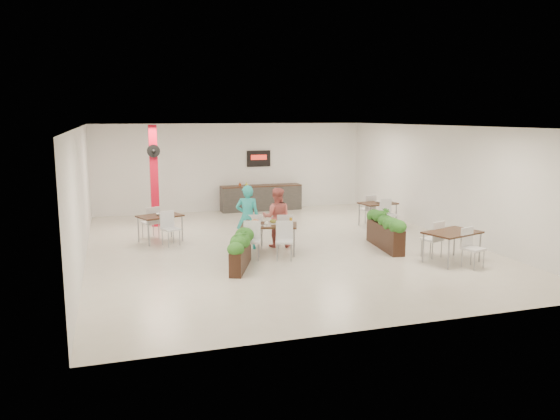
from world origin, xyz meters
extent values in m
plane|color=beige|center=(0.00, 0.00, 0.00)|extent=(12.00, 12.00, 0.00)
cube|color=white|center=(0.00, 6.00, 1.60)|extent=(10.00, 0.10, 3.20)
cube|color=white|center=(0.00, -6.00, 1.60)|extent=(10.00, 0.10, 3.20)
cube|color=white|center=(-5.00, 0.00, 1.60)|extent=(0.10, 12.00, 3.20)
cube|color=white|center=(5.00, 0.00, 1.60)|extent=(0.10, 12.00, 3.20)
cube|color=white|center=(0.00, 0.00, 3.20)|extent=(10.00, 12.00, 0.04)
cube|color=red|center=(-3.00, 3.80, 1.60)|extent=(0.25, 0.25, 3.20)
cylinder|color=black|center=(-3.00, 3.62, 2.40)|extent=(0.40, 0.06, 0.40)
sphere|color=black|center=(-3.00, 3.58, 2.40)|extent=(0.12, 0.12, 0.12)
cube|color=#2C2A27|center=(1.00, 5.65, 0.45)|extent=(3.00, 0.60, 0.90)
cube|color=black|center=(1.00, 5.65, 0.92)|extent=(3.00, 0.62, 0.04)
cube|color=black|center=(1.00, 5.96, 1.90)|extent=(0.90, 0.04, 0.60)
cube|color=red|center=(1.00, 5.93, 1.95)|extent=(0.60, 0.02, 0.18)
imported|color=#9B3E19|center=(0.20, 5.65, 1.04)|extent=(0.09, 0.09, 0.19)
imported|color=yellow|center=(0.45, 5.65, 1.02)|extent=(0.13, 0.13, 0.17)
cube|color=black|center=(-0.53, -0.64, 0.73)|extent=(1.58, 1.21, 0.04)
cylinder|color=gray|center=(-1.24, -0.75, 0.35)|extent=(0.04, 0.04, 0.71)
cylinder|color=gray|center=(-0.03, -1.17, 0.35)|extent=(0.04, 0.04, 0.71)
cylinder|color=gray|center=(-1.02, -0.10, 0.35)|extent=(0.04, 0.04, 0.71)
cylinder|color=gray|center=(0.19, -0.52, 0.35)|extent=(0.04, 0.04, 0.71)
cube|color=white|center=(-0.71, 0.06, 0.45)|extent=(0.53, 0.53, 0.05)
cube|color=white|center=(-0.77, -0.12, 0.70)|extent=(0.41, 0.18, 0.45)
cylinder|color=gray|center=(-0.49, 0.17, 0.21)|extent=(0.02, 0.02, 0.43)
cylinder|color=gray|center=(-0.81, 0.28, 0.21)|extent=(0.02, 0.02, 0.43)
cylinder|color=gray|center=(-0.60, -0.15, 0.21)|extent=(0.02, 0.02, 0.43)
cylinder|color=gray|center=(-0.92, -0.04, 0.21)|extent=(0.02, 0.02, 0.43)
cube|color=white|center=(0.05, -0.20, 0.45)|extent=(0.53, 0.53, 0.05)
cube|color=white|center=(-0.01, -0.38, 0.70)|extent=(0.41, 0.18, 0.45)
cylinder|color=gray|center=(0.27, -0.09, 0.21)|extent=(0.02, 0.02, 0.43)
cylinder|color=gray|center=(-0.06, 0.02, 0.21)|extent=(0.02, 0.02, 0.43)
cylinder|color=gray|center=(0.15, -0.42, 0.21)|extent=(0.02, 0.02, 0.43)
cylinder|color=gray|center=(-0.17, -0.30, 0.21)|extent=(0.02, 0.02, 0.43)
cube|color=white|center=(-1.10, -1.07, 0.45)|extent=(0.53, 0.53, 0.05)
cube|color=white|center=(-1.04, -0.89, 0.70)|extent=(0.41, 0.18, 0.45)
cylinder|color=gray|center=(-1.32, -1.18, 0.21)|extent=(0.02, 0.02, 0.43)
cylinder|color=gray|center=(-1.00, -1.29, 0.21)|extent=(0.02, 0.02, 0.43)
cylinder|color=gray|center=(-1.20, -0.86, 0.21)|extent=(0.02, 0.02, 0.43)
cylinder|color=gray|center=(-0.88, -0.97, 0.21)|extent=(0.02, 0.02, 0.43)
cube|color=white|center=(-0.34, -1.33, 0.45)|extent=(0.53, 0.53, 0.05)
cube|color=white|center=(-0.28, -1.15, 0.70)|extent=(0.41, 0.18, 0.45)
cylinder|color=gray|center=(-0.56, -1.44, 0.21)|extent=(0.02, 0.02, 0.43)
cylinder|color=gray|center=(-0.24, -1.55, 0.21)|extent=(0.02, 0.02, 0.43)
cylinder|color=gray|center=(-0.45, -1.12, 0.21)|extent=(0.02, 0.02, 0.43)
cylinder|color=gray|center=(-0.13, -1.23, 0.21)|extent=(0.02, 0.02, 0.43)
cube|color=white|center=(-0.89, -0.62, 0.76)|extent=(0.38, 0.38, 0.01)
ellipsoid|color=#9D5B27|center=(-0.89, -0.62, 0.83)|extent=(0.22, 0.22, 0.13)
cube|color=white|center=(-0.39, -0.56, 0.76)|extent=(0.33, 0.33, 0.01)
ellipsoid|color=orange|center=(-0.39, -0.56, 0.82)|extent=(0.18, 0.18, 0.11)
cube|color=white|center=(-0.19, -0.88, 0.76)|extent=(0.33, 0.33, 0.01)
ellipsoid|color=#531510|center=(-0.19, -0.88, 0.81)|extent=(0.16, 0.16, 0.10)
cube|color=white|center=(-0.63, -0.79, 0.76)|extent=(0.23, 0.23, 0.01)
ellipsoid|color=white|center=(-0.63, -0.79, 0.80)|extent=(0.12, 0.12, 0.07)
cylinder|color=orange|center=(0.04, -0.67, 0.82)|extent=(0.07, 0.07, 0.15)
imported|color=#532C23|center=(-1.01, -0.36, 0.80)|extent=(0.12, 0.12, 0.10)
imported|color=#29B5B1|center=(-0.93, 0.01, 0.85)|extent=(0.72, 0.59, 1.70)
imported|color=#DB6A61|center=(-0.13, 0.01, 0.80)|extent=(0.93, 0.82, 1.60)
cube|color=black|center=(-1.55, -1.80, 0.27)|extent=(0.86, 1.60, 0.54)
ellipsoid|color=#1E5F1B|center=(-1.80, -2.41, 0.66)|extent=(0.40, 0.40, 0.32)
ellipsoid|color=#1E5F1B|center=(-1.68, -2.10, 0.66)|extent=(0.40, 0.40, 0.32)
ellipsoid|color=#1E5F1B|center=(-1.55, -1.80, 0.66)|extent=(0.40, 0.40, 0.32)
ellipsoid|color=#1E5F1B|center=(-1.43, -1.49, 0.66)|extent=(0.40, 0.40, 0.32)
ellipsoid|color=#1E5F1B|center=(-1.30, -1.19, 0.66)|extent=(0.40, 0.40, 0.32)
imported|color=#1E5F1B|center=(-1.55, -1.80, 0.71)|extent=(0.32, 0.27, 0.35)
cube|color=black|center=(2.56, -1.03, 0.32)|extent=(0.55, 1.97, 0.65)
ellipsoid|color=#1E5F1B|center=(2.47, -1.84, 0.77)|extent=(0.40, 0.40, 0.32)
ellipsoid|color=#1E5F1B|center=(2.51, -1.44, 0.77)|extent=(0.40, 0.40, 0.32)
ellipsoid|color=#1E5F1B|center=(2.56, -1.03, 0.77)|extent=(0.40, 0.40, 0.32)
ellipsoid|color=#1E5F1B|center=(2.61, -0.62, 0.77)|extent=(0.40, 0.40, 0.32)
ellipsoid|color=#1E5F1B|center=(2.66, -0.21, 0.77)|extent=(0.40, 0.40, 0.32)
imported|color=#1E5F1B|center=(2.56, -1.03, 0.86)|extent=(0.24, 0.24, 0.42)
cube|color=black|center=(-3.06, 1.53, 0.73)|extent=(1.34, 1.13, 0.04)
cylinder|color=gray|center=(-3.41, 1.04, 0.35)|extent=(0.04, 0.04, 0.71)
cylinder|color=gray|center=(-2.46, 1.43, 0.35)|extent=(0.04, 0.04, 0.71)
cylinder|color=gray|center=(-3.65, 1.63, 0.35)|extent=(0.04, 0.04, 0.71)
cylinder|color=gray|center=(-2.71, 2.02, 0.35)|extent=(0.04, 0.04, 0.71)
cube|color=white|center=(-3.28, 2.08, 0.45)|extent=(0.55, 0.55, 0.05)
cube|color=white|center=(-3.21, 1.91, 0.70)|extent=(0.40, 0.20, 0.45)
cylinder|color=gray|center=(-3.19, 2.31, 0.21)|extent=(0.02, 0.02, 0.43)
cylinder|color=gray|center=(-3.51, 2.18, 0.21)|extent=(0.02, 0.02, 0.43)
cylinder|color=gray|center=(-3.06, 1.99, 0.21)|extent=(0.02, 0.02, 0.43)
cylinder|color=gray|center=(-3.38, 1.86, 0.21)|extent=(0.02, 0.02, 0.43)
cube|color=white|center=(-2.83, 0.97, 0.45)|extent=(0.55, 0.55, 0.05)
cube|color=white|center=(-2.90, 1.15, 0.70)|extent=(0.40, 0.20, 0.45)
cylinder|color=gray|center=(-2.92, 0.75, 0.21)|extent=(0.02, 0.02, 0.43)
cylinder|color=gray|center=(-2.61, 0.88, 0.21)|extent=(0.02, 0.02, 0.43)
cylinder|color=gray|center=(-3.05, 1.07, 0.21)|extent=(0.02, 0.02, 0.43)
cylinder|color=gray|center=(-2.74, 1.20, 0.21)|extent=(0.02, 0.02, 0.43)
imported|color=white|center=(-3.06, 1.53, 0.78)|extent=(0.22, 0.22, 0.05)
cube|color=black|center=(3.77, 1.72, 0.73)|extent=(1.19, 0.88, 0.04)
cylinder|color=gray|center=(3.32, 1.35, 0.35)|extent=(0.04, 0.04, 0.71)
cylinder|color=gray|center=(4.30, 1.48, 0.35)|extent=(0.04, 0.04, 0.71)
cylinder|color=gray|center=(3.24, 1.96, 0.35)|extent=(0.04, 0.04, 0.71)
cylinder|color=gray|center=(4.22, 2.09, 0.35)|extent=(0.04, 0.04, 0.71)
cube|color=white|center=(3.69, 2.31, 0.45)|extent=(0.47, 0.47, 0.05)
cube|color=white|center=(3.71, 2.12, 0.70)|extent=(0.42, 0.10, 0.45)
cylinder|color=gray|center=(3.83, 2.50, 0.21)|extent=(0.02, 0.02, 0.43)
cylinder|color=gray|center=(3.50, 2.46, 0.21)|extent=(0.02, 0.02, 0.43)
cylinder|color=gray|center=(3.88, 2.17, 0.21)|extent=(0.02, 0.02, 0.43)
cylinder|color=gray|center=(3.54, 2.12, 0.21)|extent=(0.02, 0.02, 0.43)
cube|color=white|center=(3.85, 1.12, 0.45)|extent=(0.47, 0.47, 0.05)
cube|color=white|center=(3.82, 1.31, 0.70)|extent=(0.42, 0.10, 0.45)
cylinder|color=gray|center=(3.70, 0.93, 0.21)|extent=(0.02, 0.02, 0.43)
cylinder|color=gray|center=(4.04, 0.98, 0.21)|extent=(0.02, 0.02, 0.43)
cylinder|color=gray|center=(3.66, 1.27, 0.21)|extent=(0.02, 0.02, 0.43)
cylinder|color=gray|center=(3.99, 1.31, 0.21)|extent=(0.02, 0.02, 0.43)
imported|color=white|center=(3.77, 1.72, 0.78)|extent=(0.22, 0.22, 0.05)
cube|color=black|center=(3.41, -2.78, 0.73)|extent=(1.49, 1.21, 0.04)
cylinder|color=gray|center=(2.96, -3.31, 0.35)|extent=(0.04, 0.04, 0.71)
cylinder|color=gray|center=(4.08, -2.95, 0.35)|extent=(0.04, 0.04, 0.71)
cylinder|color=gray|center=(2.74, -2.60, 0.35)|extent=(0.04, 0.04, 0.71)
cylinder|color=gray|center=(3.85, -2.25, 0.35)|extent=(0.04, 0.04, 0.71)
cube|color=white|center=(3.23, -2.20, 0.45)|extent=(0.53, 0.53, 0.05)
cube|color=white|center=(3.28, -2.39, 0.70)|extent=(0.41, 0.16, 0.45)
cylinder|color=gray|center=(3.34, -1.99, 0.21)|extent=(0.02, 0.02, 0.43)
cylinder|color=gray|center=(3.01, -2.09, 0.21)|extent=(0.02, 0.02, 0.43)
cylinder|color=gray|center=(3.44, -2.32, 0.21)|extent=(0.02, 0.02, 0.43)
cylinder|color=gray|center=(3.11, -2.42, 0.21)|extent=(0.02, 0.02, 0.43)
cube|color=white|center=(3.59, -3.35, 0.45)|extent=(0.53, 0.53, 0.05)
cube|color=white|center=(3.53, -3.17, 0.70)|extent=(0.41, 0.16, 0.45)
cylinder|color=gray|center=(3.48, -3.56, 0.21)|extent=(0.02, 0.02, 0.43)
cylinder|color=gray|center=(3.80, -3.46, 0.21)|extent=(0.02, 0.02, 0.43)
cylinder|color=gray|center=(3.37, -3.24, 0.21)|extent=(0.02, 0.02, 0.43)
cylinder|color=gray|center=(3.70, -3.14, 0.21)|extent=(0.02, 0.02, 0.43)
camera|label=1|loc=(-4.33, -13.67, 3.48)|focal=35.00mm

